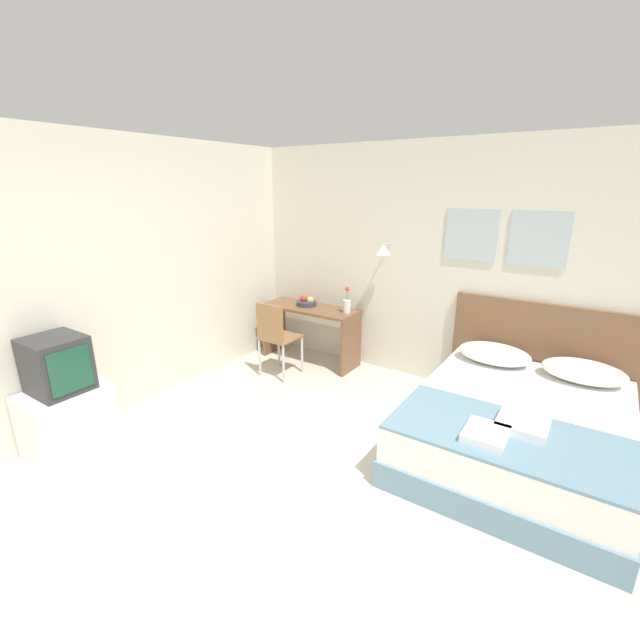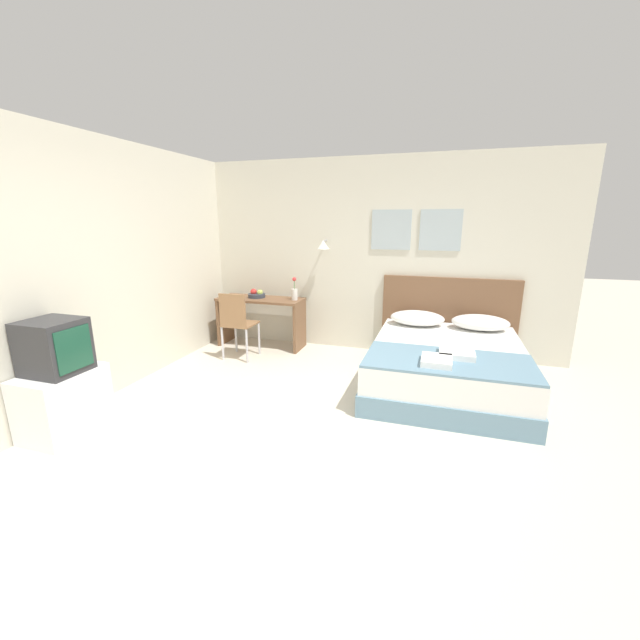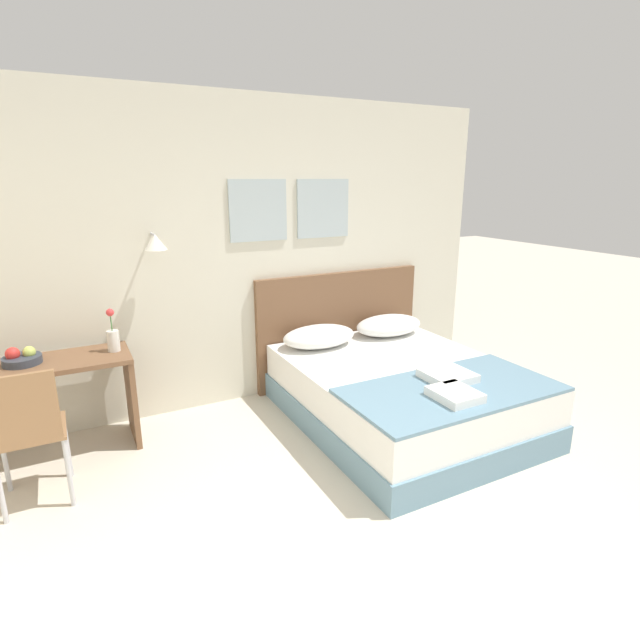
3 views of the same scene
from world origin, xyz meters
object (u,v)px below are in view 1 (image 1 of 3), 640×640
Objects in this scene: fruit_bowl at (307,302)px; television at (57,364)px; folded_towel_near_foot at (523,424)px; folded_towel_mid_bed at (486,434)px; pillow_right at (584,371)px; pillow_left at (494,354)px; desk at (310,323)px; tv_stand at (68,420)px; desk_chair at (275,334)px; throw_blanket at (506,435)px; bed at (517,430)px; headboard at (540,357)px; flower_vase at (347,304)px.

television is (-0.49, -2.80, 0.03)m from fruit_bowl.
folded_towel_near_foot and folded_towel_mid_bed have the same top height.
pillow_right is 2.72× the size of fruit_bowl.
pillow_left is 1.27m from folded_towel_near_foot.
pillow_left is at bearing 111.31° from folded_towel_near_foot.
tv_stand is (-0.57, -2.77, -0.23)m from desk.
folded_towel_mid_bed is at bearing -18.27° from desk_chair.
desk is at bearing 152.91° from throw_blanket.
desk_chair is at bearing 177.43° from bed.
desk_chair is (-2.56, 0.84, -0.01)m from folded_towel_mid_bed.
desk is (-2.51, 1.48, -0.04)m from folded_towel_mid_bed.
bed is 3.16× the size of tv_stand.
pillow_right is at bearing 11.53° from desk_chair.
fruit_bowl is (-0.03, 0.66, 0.23)m from desk_chair.
folded_towel_mid_bed is 0.35× the size of desk_chair.
desk is at bearing 179.67° from pillow_left.
headboard is at bearing 18.99° from desk_chair.
fruit_bowl is (-3.07, 0.04, 0.17)m from pillow_right.
folded_towel_mid_bed is at bearing -30.51° from desk.
throw_blanket is at bearing -90.00° from headboard.
throw_blanket is 4.83× the size of flower_vase.
pillow_left is 2.36m from desk_chair.
pillow_left is at bearing 117.26° from bed.
folded_towel_mid_bed is 3.35m from tv_stand.
bed is 0.90m from pillow_left.
television is (-3.07, -1.29, 0.24)m from folded_towel_mid_bed.
television is (-0.51, -2.14, 0.26)m from desk_chair.
bed is 6.38× the size of folded_towel_mid_bed.
throw_blanket is 3.44× the size of television.
fruit_bowl reaches higher than pillow_left.
folded_towel_near_foot is 3.63m from television.
desk_chair is at bearing 76.45° from television.
folded_towel_mid_bed is 3.00m from fruit_bowl.
folded_towel_near_foot is (0.46, -1.18, -0.04)m from pillow_left.
flower_vase reaches higher than desk.
pillow_left is 3.94m from tv_stand.
folded_towel_near_foot is at bearing -11.58° from desk_chair.
headboard is 1.11× the size of throw_blanket.
fruit_bowl is at bearing 92.31° from desk_chair.
television is (-3.18, -1.43, 0.29)m from throw_blanket.
throw_blanket is at bearing -26.92° from fruit_bowl.
television is at bearing 0.00° from tv_stand.
folded_towel_near_foot is 1.03× the size of flower_vase.
television is (-3.56, -2.76, 0.20)m from pillow_right.
desk is at bearing -173.84° from headboard.
headboard is 4.41m from television.
desk_chair reaches higher than pillow_left.
folded_towel_mid_bed reaches higher than bed.
folded_towel_mid_bed is 2.91m from desk.
desk_chair is (-2.74, 0.56, -0.01)m from folded_towel_near_foot.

